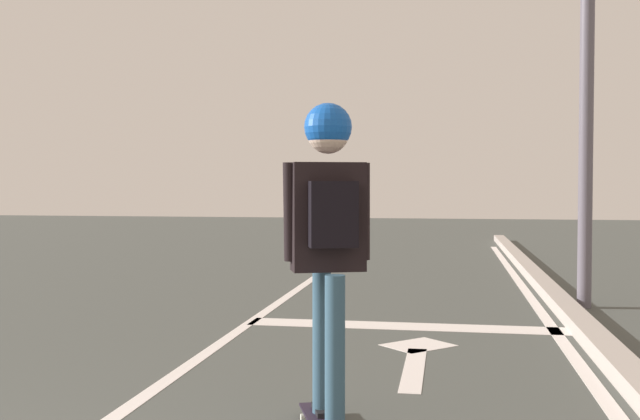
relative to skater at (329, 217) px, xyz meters
The scene contains 7 objects.
lane_line_center 3.72m from the skater, 112.60° to the left, with size 0.12×20.00×0.01m, color silver.
lane_line_curbside 3.86m from the skater, 62.40° to the left, with size 0.12×20.00×0.01m, color silver.
stop_bar 3.59m from the skater, 85.78° to the left, with size 3.19×0.40×0.01m, color silver.
lane_arrow_stem 2.10m from the skater, 76.06° to the left, with size 0.16×1.40×0.01m, color silver.
lane_arrow_head 2.81m from the skater, 80.71° to the left, with size 0.56×0.44×0.01m, color silver.
curb_strip 3.96m from the skater, 59.04° to the left, with size 0.24×24.00×0.14m, color #A79C93.
skater is the anchor object (origin of this frame).
Camera 1 is at (2.36, -1.34, 1.43)m, focal length 41.63 mm.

